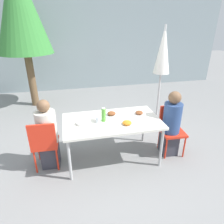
% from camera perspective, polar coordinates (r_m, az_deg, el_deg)
% --- Properties ---
extents(ground_plane, '(24.00, 24.00, 0.00)m').
position_cam_1_polar(ground_plane, '(3.69, 0.00, -12.80)').
color(ground_plane, gray).
extents(building_facade, '(10.00, 0.20, 3.00)m').
position_cam_1_polar(building_facade, '(7.23, -8.04, 18.47)').
color(building_facade, '#89999E').
rests_on(building_facade, ground).
extents(dining_table, '(1.59, 0.91, 0.75)m').
position_cam_1_polar(dining_table, '(3.32, 0.00, -3.18)').
color(dining_table, silver).
rests_on(dining_table, ground).
extents(chair_left, '(0.42, 0.42, 0.87)m').
position_cam_1_polar(chair_left, '(3.35, -18.73, -8.04)').
color(chair_left, red).
rests_on(chair_left, ground).
extents(person_left, '(0.32, 0.32, 1.18)m').
position_cam_1_polar(person_left, '(3.38, -17.85, -6.53)').
color(person_left, '#383842').
rests_on(person_left, ground).
extents(chair_right, '(0.43, 0.43, 0.87)m').
position_cam_1_polar(chair_right, '(3.77, 16.59, -3.87)').
color(chair_right, red).
rests_on(chair_right, ground).
extents(person_right, '(0.31, 0.31, 1.20)m').
position_cam_1_polar(person_right, '(3.66, 16.50, -3.62)').
color(person_right, '#383842').
rests_on(person_right, ground).
extents(closed_umbrella, '(0.36, 0.36, 2.19)m').
position_cam_1_polar(closed_umbrella, '(4.42, 14.27, 15.48)').
color(closed_umbrella, '#333333').
rests_on(closed_umbrella, ground).
extents(plate_0, '(0.27, 0.27, 0.07)m').
position_cam_1_polar(plate_0, '(3.14, 4.29, -3.34)').
color(plate_0, white).
rests_on(plate_0, dining_table).
extents(plate_1, '(0.26, 0.26, 0.07)m').
position_cam_1_polar(plate_1, '(3.44, -0.15, -0.63)').
color(plate_1, white).
rests_on(plate_1, dining_table).
extents(plate_2, '(0.24, 0.24, 0.07)m').
position_cam_1_polar(plate_2, '(3.51, 7.76, -0.40)').
color(plate_2, white).
rests_on(plate_2, dining_table).
extents(bottle, '(0.07, 0.07, 0.23)m').
position_cam_1_polar(bottle, '(3.22, -2.42, -0.78)').
color(bottle, '#51A338').
rests_on(bottle, dining_table).
extents(drinking_cup, '(0.07, 0.07, 0.10)m').
position_cam_1_polar(drinking_cup, '(3.21, -4.02, -2.23)').
color(drinking_cup, silver).
rests_on(drinking_cup, dining_table).
extents(salad_bowl, '(0.18, 0.18, 0.05)m').
position_cam_1_polar(salad_bowl, '(3.19, -8.54, -3.11)').
color(salad_bowl, white).
rests_on(salad_bowl, dining_table).
extents(tree_behind_left, '(1.39, 1.39, 3.68)m').
position_cam_1_polar(tree_behind_left, '(5.88, -24.95, 25.56)').
color(tree_behind_left, brown).
rests_on(tree_behind_left, ground).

